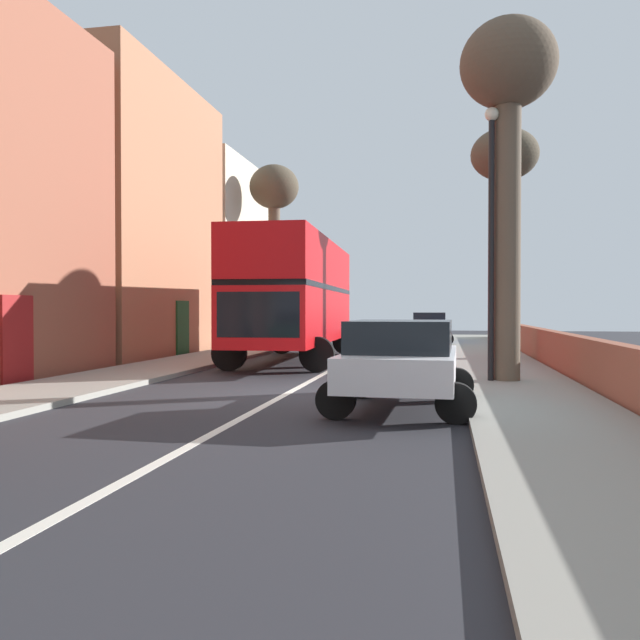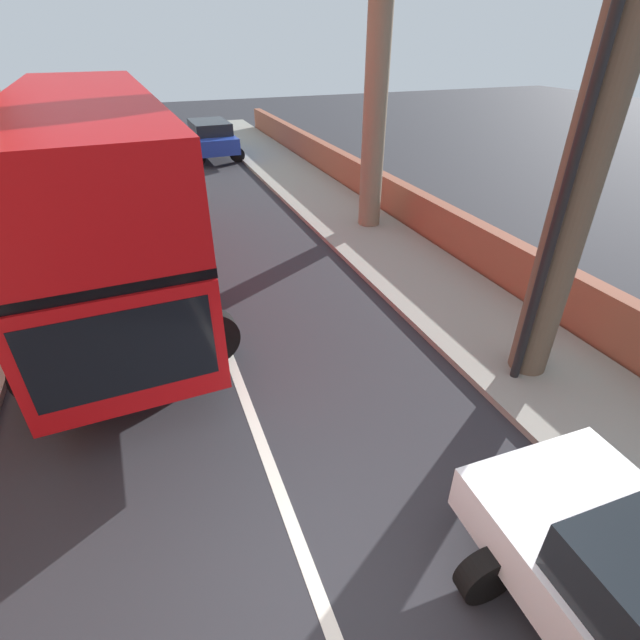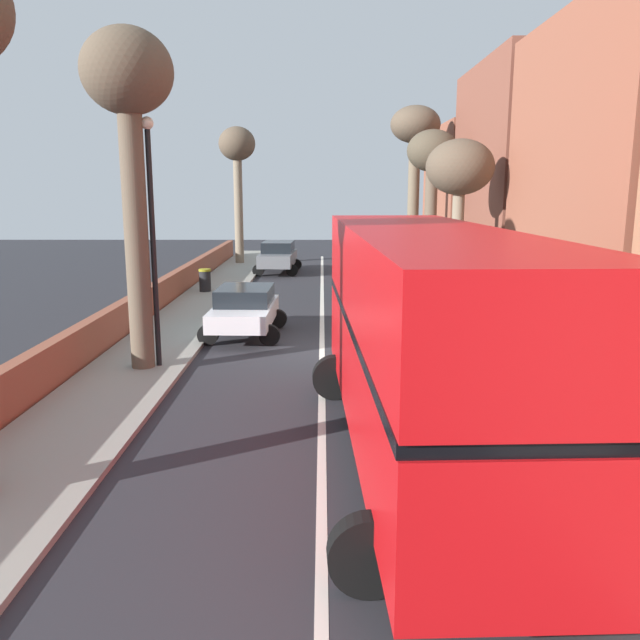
# 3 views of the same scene
# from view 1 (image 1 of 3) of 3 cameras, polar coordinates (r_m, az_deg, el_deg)

# --- Properties ---
(ground_plane) EXTENTS (84.00, 84.00, 0.00)m
(ground_plane) POSITION_cam_1_polar(r_m,az_deg,el_deg) (13.75, -2.75, -6.45)
(ground_plane) COLOR #28282D
(road_centre_line) EXTENTS (0.16, 54.00, 0.01)m
(road_centre_line) POSITION_cam_1_polar(r_m,az_deg,el_deg) (13.75, -2.75, -6.43)
(road_centre_line) COLOR silver
(road_centre_line) RESTS_ON ground
(sidewalk_left) EXTENTS (2.60, 60.00, 0.12)m
(sidewalk_left) POSITION_cam_1_polar(r_m,az_deg,el_deg) (15.63, -20.57, -5.39)
(sidewalk_left) COLOR gray
(sidewalk_left) RESTS_ON ground
(sidewalk_right) EXTENTS (2.60, 60.00, 0.12)m
(sidewalk_right) POSITION_cam_1_polar(r_m,az_deg,el_deg) (13.47, 18.09, -6.39)
(sidewalk_right) COLOR gray
(sidewalk_right) RESTS_ON ground
(boundary_wall_right) EXTENTS (0.36, 54.00, 1.13)m
(boundary_wall_right) POSITION_cam_1_polar(r_m,az_deg,el_deg) (13.70, 24.56, -4.19)
(boundary_wall_right) COLOR brown
(boundary_wall_right) RESTS_ON ground
(double_decker_bus) EXTENTS (3.85, 10.76, 4.06)m
(double_decker_bus) POSITION_cam_1_polar(r_m,az_deg,el_deg) (21.88, -2.12, 2.47)
(double_decker_bus) COLOR red
(double_decker_bus) RESTS_ON ground
(parked_car_blue_right_2) EXTENTS (2.48, 4.39, 1.62)m
(parked_car_blue_right_2) POSITION_cam_1_polar(r_m,az_deg,el_deg) (33.55, 9.64, -0.51)
(parked_car_blue_right_2) COLOR #1E389E
(parked_car_blue_right_2) RESTS_ON ground
(parked_car_white_right_3) EXTENTS (2.60, 4.13, 1.58)m
(parked_car_white_right_3) POSITION_cam_1_polar(r_m,az_deg,el_deg) (11.38, 7.25, -3.41)
(parked_car_white_right_3) COLOR silver
(parked_car_white_right_3) RESTS_ON ground
(street_tree_right_3) EXTENTS (2.22, 2.22, 8.37)m
(street_tree_right_3) POSITION_cam_1_polar(r_m,az_deg,el_deg) (16.33, 16.35, 18.49)
(street_tree_right_3) COLOR brown
(street_tree_right_3) RESTS_ON sidewalk_right
(street_tree_left_4) EXTENTS (2.36, 2.36, 8.59)m
(street_tree_left_4) POSITION_cam_1_polar(r_m,az_deg,el_deg) (31.43, -4.09, 10.54)
(street_tree_left_4) COLOR brown
(street_tree_left_4) RESTS_ON sidewalk_left
(street_tree_right_5) EXTENTS (2.28, 2.28, 7.82)m
(street_tree_right_5) POSITION_cam_1_polar(r_m,az_deg,el_deg) (23.29, 16.05, 12.00)
(street_tree_right_5) COLOR #7A6B56
(street_tree_right_5) RESTS_ON sidewalk_right
(lamppost_right) EXTENTS (0.32, 0.32, 6.31)m
(lamppost_right) POSITION_cam_1_polar(r_m,az_deg,el_deg) (15.53, 14.95, 8.45)
(lamppost_right) COLOR black
(lamppost_right) RESTS_ON sidewalk_right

